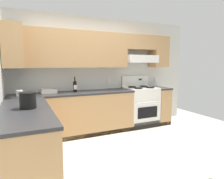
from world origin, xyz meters
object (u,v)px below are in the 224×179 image
stove (141,106)px  bowl (49,92)px  paper_towel_roll (20,93)px  wine_bottle (75,86)px  bucket (28,100)px

stove → bowl: size_ratio=4.05×
paper_towel_roll → stove: bearing=2.0°
stove → wine_bottle: size_ratio=3.54×
stove → bucket: 2.89m
bucket → paper_towel_roll: bucket is taller
stove → paper_towel_roll: bearing=-178.0°
wine_bottle → bowl: 0.54m
bucket → paper_towel_roll: 1.16m
stove → bucket: (-2.55, -1.24, 0.55)m
stove → bowl: 2.18m
stove → bucket: size_ratio=5.45×
wine_bottle → stove: bearing=-2.3°
bowl → bucket: bucket is taller
paper_towel_roll → wine_bottle: bearing=8.5°
wine_bottle → bucket: wine_bottle is taller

